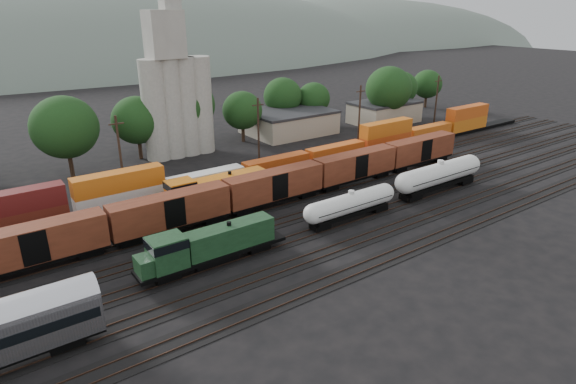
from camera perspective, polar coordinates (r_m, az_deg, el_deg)
ground at (r=62.80m, az=-1.89°, el=-3.86°), size 600.00×600.00×0.00m
tracks at (r=62.78m, az=-1.89°, el=-3.82°), size 180.00×33.20×0.20m
green_locomotive at (r=52.47m, az=-9.81°, el=-6.35°), size 17.19×3.03×4.55m
tank_car_a at (r=63.47m, az=7.45°, el=-1.41°), size 15.10×2.70×3.96m
tank_car_b at (r=76.10m, az=17.49°, el=1.99°), size 18.10×3.24×4.74m
orange_locomotive at (r=68.19m, az=-9.11°, el=0.30°), size 18.04×3.01×4.51m
boxcar_string at (r=58.69m, az=-20.67°, el=-3.83°), size 122.80×2.90×4.20m
container_wall at (r=70.14m, az=-15.77°, el=0.44°), size 164.62×2.60×5.80m
grain_silo at (r=91.64m, az=-13.10°, el=11.04°), size 13.40×5.00×29.00m
industrial_sheds at (r=94.13m, az=-10.61°, el=6.05°), size 119.38×17.26×5.10m
tree_band at (r=91.96m, az=-14.43°, el=8.64°), size 164.40×22.91×14.02m
utility_poles at (r=78.87m, az=-10.94°, el=5.85°), size 122.20×0.36×12.00m
distant_hills at (r=315.88m, az=-25.61°, el=10.60°), size 860.00×286.00×130.00m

